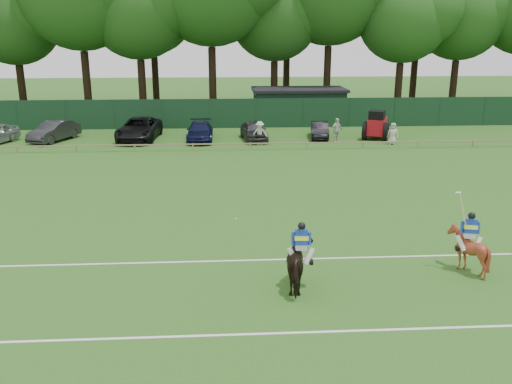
{
  "coord_description": "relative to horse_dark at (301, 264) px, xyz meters",
  "views": [
    {
      "loc": [
        -0.83,
        -19.14,
        8.03
      ],
      "look_at": [
        0.5,
        3.0,
        1.4
      ],
      "focal_mm": 38.0,
      "sensor_mm": 36.0,
      "label": 1
    }
  ],
  "objects": [
    {
      "name": "ground",
      "position": [
        -1.56,
        3.29,
        -0.86
      ],
      "size": [
        160.0,
        160.0,
        0.0
      ],
      "primitive_type": "plane",
      "color": "#1E4C14",
      "rests_on": "ground"
    },
    {
      "name": "horse_dark",
      "position": [
        0.0,
        0.0,
        0.0
      ],
      "size": [
        1.08,
        2.09,
        1.71
      ],
      "primitive_type": "imported",
      "rotation": [
        0.0,
        0.0,
        3.06
      ],
      "color": "black",
      "rests_on": "ground"
    },
    {
      "name": "horse_chestnut",
      "position": [
        5.93,
        0.95,
        -0.07
      ],
      "size": [
        1.59,
        1.7,
        1.57
      ],
      "primitive_type": "imported",
      "rotation": [
        0.0,
        0.0,
        2.89
      ],
      "color": "maroon",
      "rests_on": "ground"
    },
    {
      "name": "sedan_grey",
      "position": [
        -15.18,
        25.39,
        -0.1
      ],
      "size": [
        3.2,
        4.82,
        1.5
      ],
      "primitive_type": "imported",
      "rotation": [
        0.0,
        0.0,
        -0.39
      ],
      "color": "#29292C",
      "rests_on": "ground"
    },
    {
      "name": "suv_black",
      "position": [
        -8.86,
        25.57,
        -0.03
      ],
      "size": [
        3.13,
        6.11,
        1.65
      ],
      "primitive_type": "imported",
      "rotation": [
        0.0,
        0.0,
        -0.07
      ],
      "color": "black",
      "rests_on": "ground"
    },
    {
      "name": "sedan_navy",
      "position": [
        -4.2,
        24.93,
        -0.17
      ],
      "size": [
        1.92,
        4.72,
        1.37
      ],
      "primitive_type": "imported",
      "rotation": [
        0.0,
        0.0,
        -0.0
      ],
      "color": "#111537",
      "rests_on": "ground"
    },
    {
      "name": "hatch_grey",
      "position": [
        -0.11,
        24.86,
        -0.14
      ],
      "size": [
        2.16,
        4.35,
        1.43
      ],
      "primitive_type": "imported",
      "rotation": [
        0.0,
        0.0,
        0.12
      ],
      "color": "#313134",
      "rests_on": "ground"
    },
    {
      "name": "estate_black",
      "position": [
        5.04,
        25.41,
        -0.24
      ],
      "size": [
        1.79,
        3.89,
        1.24
      ],
      "primitive_type": "imported",
      "rotation": [
        0.0,
        0.0,
        -0.13
      ],
      "color": "black",
      "rests_on": "ground"
    },
    {
      "name": "spectator_left",
      "position": [
        0.22,
        23.06,
        0.0
      ],
      "size": [
        1.11,
        0.64,
        1.72
      ],
      "primitive_type": "imported",
      "rotation": [
        0.0,
        0.0,
        0.01
      ],
      "color": "beige",
      "rests_on": "ground"
    },
    {
      "name": "spectator_mid",
      "position": [
        5.97,
        23.53,
        0.06
      ],
      "size": [
        1.15,
        0.94,
        1.83
      ],
      "primitive_type": "imported",
      "rotation": [
        0.0,
        0.0,
        0.55
      ],
      "color": "beige",
      "rests_on": "ground"
    },
    {
      "name": "spectator_right",
      "position": [
        9.95,
        22.6,
        -0.06
      ],
      "size": [
        0.87,
        0.67,
        1.58
      ],
      "primitive_type": "imported",
      "rotation": [
        0.0,
        0.0,
        -0.24
      ],
      "color": "beige",
      "rests_on": "ground"
    },
    {
      "name": "rider_dark",
      "position": [
        -0.0,
        -0.01,
        0.76
      ],
      "size": [
        0.94,
        0.4,
        1.41
      ],
      "rotation": [
        0.0,
        0.0,
        3.06
      ],
      "color": "silver",
      "rests_on": "ground"
    },
    {
      "name": "rider_chestnut",
      "position": [
        5.92,
        0.94,
        0.65
      ],
      "size": [
        0.93,
        0.7,
        2.05
      ],
      "rotation": [
        0.0,
        0.0,
        2.89
      ],
      "color": "silver",
      "rests_on": "ground"
    },
    {
      "name": "polo_ball",
      "position": [
        -1.94,
        6.72,
        -0.81
      ],
      "size": [
        0.09,
        0.09,
        0.09
      ],
      "primitive_type": "sphere",
      "color": "silver",
      "rests_on": "ground"
    },
    {
      "name": "pitch_lines",
      "position": [
        -1.56,
        -0.21,
        -0.85
      ],
      "size": [
        60.0,
        5.1,
        0.01
      ],
      "color": "silver",
      "rests_on": "ground"
    },
    {
      "name": "pitch_rail",
      "position": [
        -1.56,
        21.29,
        -0.41
      ],
      "size": [
        62.1,
        0.1,
        0.5
      ],
      "color": "#997F5B",
      "rests_on": "ground"
    },
    {
      "name": "perimeter_fence",
      "position": [
        -1.56,
        30.29,
        0.39
      ],
      "size": [
        92.08,
        0.08,
        2.5
      ],
      "color": "#14351E",
      "rests_on": "ground"
    },
    {
      "name": "utility_shed",
      "position": [
        4.44,
        33.29,
        0.68
      ],
      "size": [
        8.4,
        4.4,
        3.04
      ],
      "color": "#14331E",
      "rests_on": "ground"
    },
    {
      "name": "tree_row",
      "position": [
        0.44,
        38.29,
        -0.86
      ],
      "size": [
        96.0,
        12.0,
        21.0
      ],
      "primitive_type": null,
      "color": "#26561C",
      "rests_on": "ground"
    },
    {
      "name": "tractor",
      "position": [
        9.31,
        24.66,
        0.2
      ],
      "size": [
        2.69,
        3.13,
        2.23
      ],
      "rotation": [
        0.0,
        0.0,
        -0.42
      ],
      "color": "#A50F18",
      "rests_on": "ground"
    }
  ]
}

